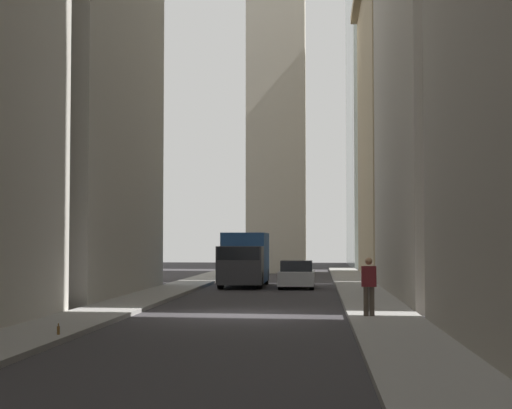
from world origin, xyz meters
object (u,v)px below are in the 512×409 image
object	(u,v)px
pedestrian	(369,284)
discarded_bottle	(58,330)
delivery_truck	(244,259)
sedan_silver	(297,275)

from	to	relation	value
pedestrian	discarded_bottle	bearing A→B (deg)	125.70
discarded_bottle	pedestrian	bearing A→B (deg)	-54.30
delivery_truck	sedan_silver	world-z (taller)	delivery_truck
delivery_truck	discarded_bottle	size ratio (longest dim) A/B	23.93
delivery_truck	sedan_silver	size ratio (longest dim) A/B	1.50
delivery_truck	pedestrian	xyz separation A→B (m)	(-18.30, -5.42, -0.36)
discarded_bottle	sedan_silver	bearing A→B (deg)	-12.68
sedan_silver	pedestrian	size ratio (longest dim) A/B	2.46
delivery_truck	discarded_bottle	xyz separation A→B (m)	(-23.84, 2.30, -1.21)
delivery_truck	sedan_silver	bearing A→B (deg)	-112.74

